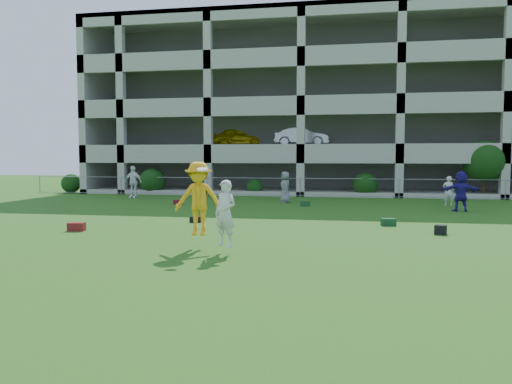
% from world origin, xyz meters
% --- Properties ---
extents(ground, '(100.00, 100.00, 0.00)m').
position_xyz_m(ground, '(0.00, 0.00, 0.00)').
color(ground, '#235114').
rests_on(ground, ground).
extents(bystander_b, '(1.19, 0.60, 1.96)m').
position_xyz_m(bystander_b, '(-9.95, 16.34, 0.98)').
color(bystander_b, white).
rests_on(bystander_b, ground).
extents(bystander_c, '(0.78, 0.96, 1.70)m').
position_xyz_m(bystander_c, '(-0.42, 14.64, 0.85)').
color(bystander_c, slate).
rests_on(bystander_c, ground).
extents(bystander_d, '(1.76, 0.72, 1.85)m').
position_xyz_m(bystander_d, '(7.99, 11.86, 0.93)').
color(bystander_d, navy).
rests_on(bystander_d, ground).
extents(bystander_e, '(0.58, 0.41, 1.52)m').
position_xyz_m(bystander_e, '(7.95, 14.44, 0.76)').
color(bystander_e, silver).
rests_on(bystander_e, ground).
extents(bag_red_a, '(0.58, 0.37, 0.28)m').
position_xyz_m(bag_red_a, '(-6.10, 3.13, 0.14)').
color(bag_red_a, '#611B10').
rests_on(bag_red_a, ground).
extents(bag_black_b, '(0.44, 0.32, 0.22)m').
position_xyz_m(bag_black_b, '(-2.81, 5.96, 0.11)').
color(bag_black_b, black).
rests_on(bag_black_b, ground).
extents(bag_green_c, '(0.54, 0.41, 0.26)m').
position_xyz_m(bag_green_c, '(4.34, 6.37, 0.13)').
color(bag_green_c, '#153920').
rests_on(bag_green_c, ground).
extents(crate_d, '(0.44, 0.44, 0.30)m').
position_xyz_m(crate_d, '(5.82, 4.53, 0.15)').
color(crate_d, black).
rests_on(crate_d, ground).
extents(bag_red_f, '(0.53, 0.50, 0.24)m').
position_xyz_m(bag_red_f, '(-5.88, 12.82, 0.12)').
color(bag_red_f, maroon).
rests_on(bag_red_f, ground).
extents(bag_green_g, '(0.51, 0.32, 0.25)m').
position_xyz_m(bag_green_g, '(0.80, 12.97, 0.12)').
color(bag_green_g, '#163D22').
rests_on(bag_green_g, ground).
extents(frisbee_contest, '(1.94, 1.39, 2.15)m').
position_xyz_m(frisbee_contest, '(-0.95, 0.65, 1.30)').
color(frisbee_contest, '#F9A316').
rests_on(frisbee_contest, ground).
extents(parking_garage, '(30.00, 14.00, 12.00)m').
position_xyz_m(parking_garage, '(-0.01, 27.70, 6.01)').
color(parking_garage, '#9E998C').
rests_on(parking_garage, ground).
extents(fence, '(36.06, 0.06, 1.20)m').
position_xyz_m(fence, '(0.00, 19.00, 0.61)').
color(fence, gray).
rests_on(fence, ground).
extents(shrub_row, '(34.38, 2.52, 3.50)m').
position_xyz_m(shrub_row, '(4.59, 19.70, 1.51)').
color(shrub_row, '#163D11').
rests_on(shrub_row, ground).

